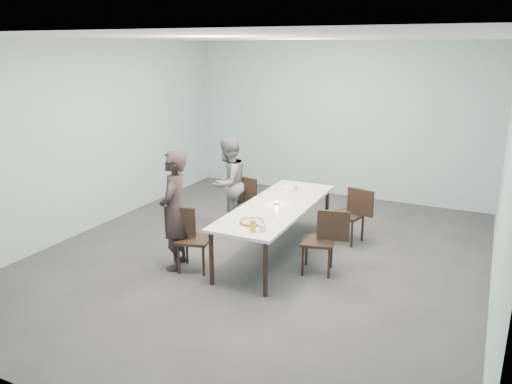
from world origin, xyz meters
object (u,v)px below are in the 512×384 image
at_px(chair_near_left, 188,234).
at_px(amber_tumbler, 296,188).
at_px(beer_glass, 253,226).
at_px(side_plate, 270,215).
at_px(tealight, 276,203).
at_px(table, 277,209).
at_px(pizza, 252,222).
at_px(chair_far_left, 252,200).
at_px(chair_near_right, 324,237).
at_px(chair_far_right, 353,211).
at_px(water_tumbler, 263,228).
at_px(diner_near, 174,210).
at_px(diner_far, 228,183).

bearing_deg(chair_near_left, amber_tumbler, 49.96).
bearing_deg(beer_glass, side_plate, 95.47).
distance_m(side_plate, tealight, 0.49).
height_order(table, pizza, pizza).
xyz_separation_m(table, chair_far_left, (-0.77, 0.75, -0.19)).
xyz_separation_m(chair_near_right, pizza, (-0.78, -0.57, 0.27)).
relative_size(table, chair_far_left, 3.00).
xyz_separation_m(chair_near_left, chair_far_left, (0.08, 1.72, 0.00)).
distance_m(chair_near_left, side_plate, 1.11).
relative_size(chair_far_left, amber_tumbler, 10.88).
xyz_separation_m(chair_far_right, side_plate, (-0.75, -1.38, 0.25)).
height_order(chair_far_left, water_tumbler, chair_far_left).
relative_size(table, tealight, 46.66).
height_order(table, beer_glass, beer_glass).
bearing_deg(chair_near_left, chair_far_left, 72.65).
bearing_deg(pizza, chair_near_left, -171.94).
relative_size(diner_near, pizza, 4.75).
distance_m(tealight, amber_tumbler, 0.76).
xyz_separation_m(chair_near_right, diner_far, (-1.97, 0.98, 0.25)).
bearing_deg(table, beer_glass, -81.43).
height_order(pizza, water_tumbler, water_tumbler).
bearing_deg(chair_far_right, diner_far, 19.28).
height_order(table, diner_near, diner_near).
relative_size(side_plate, amber_tumbler, 2.25).
relative_size(diner_far, water_tumbler, 16.71).
height_order(chair_near_right, diner_far, diner_far).
relative_size(chair_far_right, amber_tumbler, 10.88).
relative_size(chair_near_right, water_tumbler, 9.67).
bearing_deg(table, chair_far_left, 135.73).
xyz_separation_m(tealight, amber_tumbler, (-0.01, 0.76, 0.02)).
distance_m(side_plate, water_tumbler, 0.60).
height_order(table, amber_tumbler, amber_tumbler).
bearing_deg(amber_tumbler, chair_near_left, -115.49).
distance_m(diner_near, beer_glass, 1.23).
height_order(side_plate, water_tumbler, water_tumbler).
bearing_deg(diner_near, tealight, 115.50).
relative_size(pizza, water_tumbler, 3.78).
relative_size(chair_far_left, diner_near, 0.54).
bearing_deg(side_plate, beer_glass, -84.53).
bearing_deg(amber_tumbler, chair_far_right, 8.86).
height_order(table, chair_far_left, chair_far_left).
distance_m(side_plate, beer_glass, 0.64).
xyz_separation_m(chair_near_left, chair_far_right, (1.71, 1.88, 0.00)).
distance_m(chair_near_right, amber_tumbler, 1.37).
xyz_separation_m(beer_glass, tealight, (-0.18, 1.12, -0.05)).
bearing_deg(tealight, diner_near, -136.32).
bearing_deg(pizza, chair_far_right, 64.54).
height_order(chair_far_left, side_plate, chair_far_left).
relative_size(chair_near_left, diner_near, 0.54).
distance_m(chair_far_right, diner_far, 2.05).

